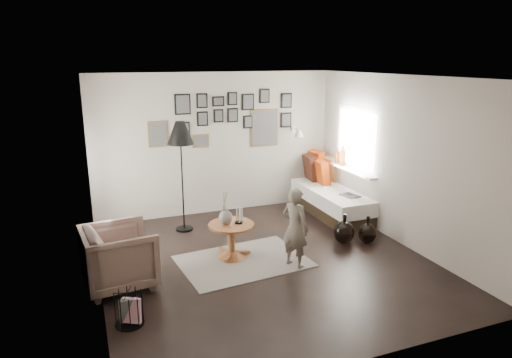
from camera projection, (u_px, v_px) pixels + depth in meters
name	position (u px, v px, depth m)	size (l,w,h in m)	color
ground	(265.00, 261.00, 6.57)	(4.80, 4.80, 0.00)	black
wall_back	(216.00, 144.00, 8.40)	(4.50, 4.50, 0.00)	#ABA296
wall_front	(368.00, 236.00, 4.07)	(4.50, 4.50, 0.00)	#ABA296
wall_left	(92.00, 191.00, 5.45)	(4.80, 4.80, 0.00)	#ABA296
wall_right	(401.00, 161.00, 7.02)	(4.80, 4.80, 0.00)	#ABA296
ceiling	(266.00, 77.00, 5.90)	(4.80, 4.80, 0.00)	white
door_left	(92.00, 185.00, 6.60)	(0.00, 2.14, 2.14)	white
window_right	(348.00, 166.00, 8.30)	(0.15, 1.32, 1.30)	white
gallery_wall	(231.00, 119.00, 8.37)	(2.74, 0.03, 1.08)	brown
wall_sconce	(298.00, 133.00, 8.66)	(0.18, 0.36, 0.16)	white
rug	(243.00, 261.00, 6.56)	(1.78, 1.24, 0.01)	#BBB1A4
pedestal_table	(232.00, 242.00, 6.64)	(0.66, 0.66, 0.52)	brown
vase	(225.00, 215.00, 6.52)	(0.19, 0.19, 0.47)	black
candles	(238.00, 215.00, 6.58)	(0.11, 0.11, 0.25)	black
daybed	(331.00, 195.00, 8.64)	(0.94, 2.23, 1.06)	black
magazine_on_daybed	(350.00, 196.00, 8.00)	(0.24, 0.33, 0.02)	black
armchair	(119.00, 257.00, 5.77)	(0.85, 0.87, 0.79)	brown
armchair_cushion	(119.00, 249.00, 5.80)	(0.36, 0.36, 0.09)	silver
floor_lamp	(180.00, 137.00, 7.37)	(0.43, 0.43, 1.85)	black
magazine_basket	(129.00, 309.00, 4.98)	(0.39, 0.39, 0.38)	black
demijohn_large	(344.00, 232.00, 7.15)	(0.32, 0.32, 0.49)	black
demijohn_small	(367.00, 233.00, 7.17)	(0.28, 0.28, 0.44)	black
child	(295.00, 228.00, 6.28)	(0.42, 0.27, 1.14)	#6B6154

